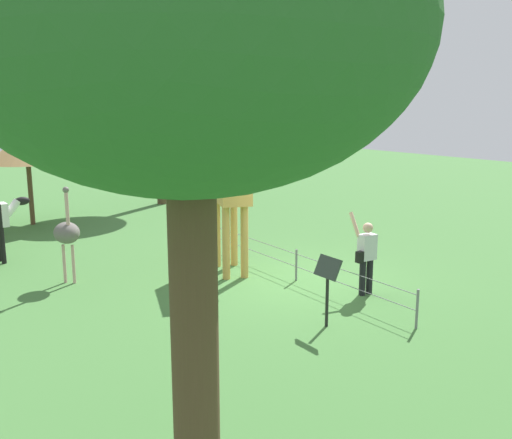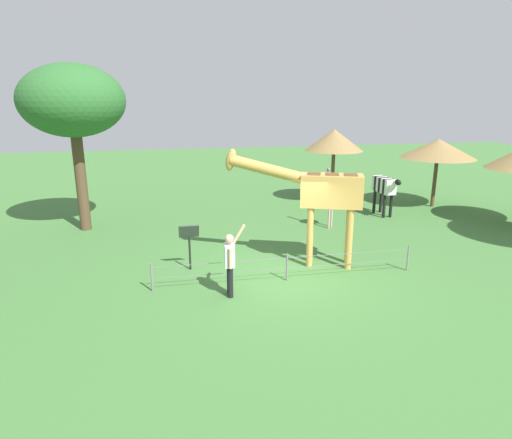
{
  "view_description": "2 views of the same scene",
  "coord_description": "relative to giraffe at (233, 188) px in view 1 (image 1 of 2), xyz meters",
  "views": [
    {
      "loc": [
        9.83,
        -7.83,
        4.03
      ],
      "look_at": [
        -0.35,
        -0.74,
        1.5
      ],
      "focal_mm": 39.73,
      "sensor_mm": 36.0,
      "label": 1
    },
    {
      "loc": [
        2.95,
        10.76,
        4.81
      ],
      "look_at": [
        0.8,
        -0.06,
        1.67
      ],
      "focal_mm": 31.2,
      "sensor_mm": 36.0,
      "label": 2
    }
  ],
  "objects": [
    {
      "name": "wire_fence",
      "position": [
        1.16,
        0.98,
        -1.72
      ],
      "size": [
        7.05,
        0.05,
        0.75
      ],
      "color": "slate",
      "rests_on": "ground_plane"
    },
    {
      "name": "tree_east",
      "position": [
        7.19,
        -4.96,
        2.41
      ],
      "size": [
        3.54,
        3.54,
        5.82
      ],
      "color": "brown",
      "rests_on": "ground_plane"
    },
    {
      "name": "ground_plane",
      "position": [
        1.16,
        0.83,
        -2.12
      ],
      "size": [
        60.0,
        60.0,
        0.0
      ],
      "primitive_type": "plane",
      "color": "#427538"
    },
    {
      "name": "ostrich",
      "position": [
        -1.67,
        -3.39,
        -0.94
      ],
      "size": [
        0.7,
        0.56,
        2.25
      ],
      "color": "#CC9E93",
      "rests_on": "ground_plane"
    },
    {
      "name": "info_sign",
      "position": [
        3.64,
        -0.29,
        -1.17
      ],
      "size": [
        0.56,
        0.21,
        1.32
      ],
      "color": "black",
      "rests_on": "ground_plane"
    },
    {
      "name": "tree_west",
      "position": [
        -10.11,
        2.98,
        3.53
      ],
      "size": [
        3.37,
        3.37,
        6.93
      ],
      "color": "brown",
      "rests_on": "ground_plane"
    },
    {
      "name": "shade_hut_far",
      "position": [
        -8.89,
        -2.45,
        0.44
      ],
      "size": [
        2.9,
        2.9,
        3.03
      ],
      "color": "brown",
      "rests_on": "ground_plane"
    },
    {
      "name": "visitor",
      "position": [
        2.77,
        1.59,
        -1.22
      ],
      "size": [
        0.55,
        0.59,
        1.77
      ],
      "color": "black",
      "rests_on": "ground_plane"
    },
    {
      "name": "giraffe",
      "position": [
        0.0,
        0.0,
        0.0
      ],
      "size": [
        3.84,
        1.78,
        3.35
      ],
      "color": "gold",
      "rests_on": "ground_plane"
    }
  ]
}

